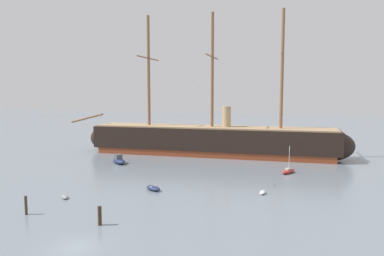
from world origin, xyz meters
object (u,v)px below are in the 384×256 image
at_px(sailboat_alongside_stern, 288,171).
at_px(mooring_piling_left_pair, 100,216).
at_px(dinghy_mid_right, 263,192).
at_px(seagull_in_flight, 193,88).
at_px(dinghy_foreground_left, 65,197).
at_px(mooring_piling_nearest, 26,205).
at_px(tall_ship, 212,140).
at_px(motorboat_alongside_bow, 119,160).
at_px(dinghy_near_centre, 153,188).

bearing_deg(sailboat_alongside_stern, mooring_piling_left_pair, -123.71).
distance_m(dinghy_mid_right, seagull_in_flight, 17.84).
xyz_separation_m(mooring_piling_left_pair, seagull_in_flight, (6.19, 17.33, 13.72)).
distance_m(dinghy_foreground_left, sailboat_alongside_stern, 37.03).
height_order(mooring_piling_nearest, mooring_piling_left_pair, mooring_piling_nearest).
bearing_deg(tall_ship, mooring_piling_nearest, -107.57).
bearing_deg(sailboat_alongside_stern, mooring_piling_nearest, -135.94).
xyz_separation_m(sailboat_alongside_stern, mooring_piling_nearest, (-30.18, -29.20, 0.71)).
bearing_deg(motorboat_alongside_bow, dinghy_mid_right, -27.42).
distance_m(tall_ship, seagull_in_flight, 29.92).
bearing_deg(tall_ship, dinghy_foreground_left, -109.62).
relative_size(dinghy_foreground_left, mooring_piling_nearest, 0.84).
height_order(dinghy_near_centre, seagull_in_flight, seagull_in_flight).
bearing_deg(dinghy_near_centre, dinghy_foreground_left, -147.73).
bearing_deg(sailboat_alongside_stern, seagull_in_flight, -137.27).
distance_m(tall_ship, mooring_piling_nearest, 46.05).
distance_m(mooring_piling_nearest, seagull_in_flight, 26.69).
relative_size(tall_ship, motorboat_alongside_bow, 14.57).
bearing_deg(dinghy_mid_right, seagull_in_flight, 174.41).
relative_size(tall_ship, seagull_in_flight, 62.23).
distance_m(dinghy_near_centre, dinghy_mid_right, 15.62).
bearing_deg(seagull_in_flight, dinghy_mid_right, -5.59).
bearing_deg(mooring_piling_left_pair, dinghy_foreground_left, 139.69).
height_order(dinghy_foreground_left, mooring_piling_left_pair, mooring_piling_left_pair).
height_order(dinghy_near_centre, dinghy_mid_right, dinghy_near_centre).
bearing_deg(seagull_in_flight, dinghy_foreground_left, -148.62).
distance_m(dinghy_mid_right, mooring_piling_left_pair, 23.20).
relative_size(dinghy_near_centre, mooring_piling_nearest, 1.35).
distance_m(tall_ship, dinghy_mid_right, 31.38).
bearing_deg(dinghy_foreground_left, seagull_in_flight, 31.38).
height_order(dinghy_near_centre, mooring_piling_nearest, mooring_piling_nearest).
bearing_deg(mooring_piling_left_pair, sailboat_alongside_stern, 56.29).
height_order(dinghy_foreground_left, dinghy_mid_right, dinghy_foreground_left).
bearing_deg(dinghy_foreground_left, motorboat_alongside_bow, 97.12).
relative_size(motorboat_alongside_bow, mooring_piling_nearest, 1.99).
height_order(dinghy_foreground_left, sailboat_alongside_stern, sailboat_alongside_stern).
relative_size(dinghy_foreground_left, dinghy_near_centre, 0.62).
bearing_deg(dinghy_foreground_left, tall_ship, 70.38).
xyz_separation_m(dinghy_near_centre, dinghy_mid_right, (15.49, 1.97, -0.12)).
distance_m(mooring_piling_left_pair, seagull_in_flight, 22.96).
relative_size(tall_ship, mooring_piling_nearest, 29.04).
xyz_separation_m(dinghy_foreground_left, motorboat_alongside_bow, (-2.91, 23.31, 0.43)).
xyz_separation_m(dinghy_near_centre, motorboat_alongside_bow, (-13.17, 16.84, 0.31)).
relative_size(sailboat_alongside_stern, seagull_in_flight, 4.64).
xyz_separation_m(tall_ship, mooring_piling_left_pair, (-3.90, -44.91, -2.35)).
bearing_deg(motorboat_alongside_bow, mooring_piling_nearest, -85.78).
distance_m(dinghy_mid_right, sailboat_alongside_stern, 14.44).
bearing_deg(sailboat_alongside_stern, dinghy_mid_right, -105.03).
xyz_separation_m(motorboat_alongside_bow, sailboat_alongside_stern, (32.40, -0.93, -0.24)).
relative_size(sailboat_alongside_stern, mooring_piling_left_pair, 2.30).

